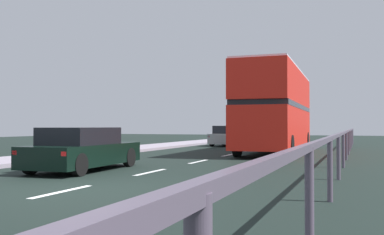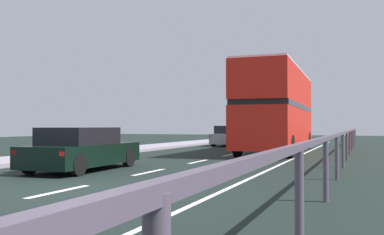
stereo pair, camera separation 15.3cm
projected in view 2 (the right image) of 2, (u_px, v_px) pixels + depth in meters
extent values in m
cube|color=black|center=(73.00, 191.00, 9.70)|extent=(73.78, 120.00, 0.10)
cube|color=silver|center=(59.00, 191.00, 9.27)|extent=(0.16, 1.99, 0.01)
cube|color=silver|center=(149.00, 172.00, 13.15)|extent=(0.16, 1.99, 0.01)
cube|color=silver|center=(198.00, 162.00, 17.04)|extent=(0.16, 1.99, 0.01)
cube|color=silver|center=(229.00, 155.00, 20.93)|extent=(0.16, 1.99, 0.01)
cube|color=silver|center=(250.00, 150.00, 24.81)|extent=(0.16, 1.99, 0.01)
cube|color=silver|center=(266.00, 147.00, 28.70)|extent=(0.16, 1.99, 0.01)
cube|color=silver|center=(277.00, 145.00, 32.59)|extent=(0.16, 1.99, 0.01)
cube|color=silver|center=(287.00, 143.00, 36.47)|extent=(0.16, 1.99, 0.01)
cube|color=silver|center=(286.00, 162.00, 16.91)|extent=(0.12, 46.00, 0.01)
cube|color=#514657|center=(345.00, 132.00, 16.14)|extent=(0.08, 42.00, 0.08)
cylinder|color=#514657|center=(299.00, 201.00, 4.73)|extent=(0.10, 0.10, 1.16)
cylinder|color=#514657|center=(326.00, 170.00, 7.99)|extent=(0.10, 0.10, 1.16)
cylinder|color=#514657|center=(337.00, 157.00, 11.24)|extent=(0.10, 0.10, 1.16)
cylinder|color=#514657|center=(343.00, 150.00, 14.50)|extent=(0.10, 0.10, 1.16)
cylinder|color=#514657|center=(347.00, 146.00, 17.76)|extent=(0.10, 0.10, 1.16)
cylinder|color=#514657|center=(349.00, 143.00, 21.01)|extent=(0.10, 0.10, 1.16)
cylinder|color=#514657|center=(351.00, 141.00, 24.27)|extent=(0.10, 0.10, 1.16)
cylinder|color=#514657|center=(353.00, 139.00, 27.53)|extent=(0.10, 0.10, 1.16)
cylinder|color=#514657|center=(354.00, 138.00, 30.78)|extent=(0.10, 0.10, 1.16)
cylinder|color=#514657|center=(355.00, 136.00, 34.04)|extent=(0.10, 0.10, 1.16)
cube|color=red|center=(278.00, 128.00, 23.15)|extent=(2.86, 11.47, 1.92)
cube|color=black|center=(278.00, 107.00, 23.17)|extent=(2.86, 11.01, 0.24)
cube|color=red|center=(278.00, 89.00, 23.19)|extent=(2.86, 11.47, 1.71)
cube|color=silver|center=(278.00, 72.00, 23.21)|extent=(2.80, 11.24, 0.10)
cube|color=black|center=(291.00, 126.00, 28.49)|extent=(2.28, 0.11, 1.34)
cube|color=yellow|center=(291.00, 89.00, 28.54)|extent=(1.52, 0.08, 0.28)
cylinder|color=black|center=(270.00, 140.00, 27.57)|extent=(0.31, 1.01, 1.00)
cylinder|color=black|center=(308.00, 141.00, 26.78)|extent=(0.31, 1.01, 1.00)
cylinder|color=black|center=(238.00, 146.00, 19.67)|extent=(0.31, 1.01, 1.00)
cylinder|color=black|center=(290.00, 147.00, 18.88)|extent=(0.31, 1.01, 1.00)
cube|color=black|center=(83.00, 154.00, 13.80)|extent=(1.97, 4.53, 0.64)
cube|color=black|center=(79.00, 136.00, 13.60)|extent=(1.67, 2.52, 0.52)
cube|color=red|center=(14.00, 153.00, 11.98)|extent=(0.16, 0.07, 0.12)
cube|color=red|center=(63.00, 154.00, 11.48)|extent=(0.16, 0.07, 0.12)
cylinder|color=black|center=(88.00, 156.00, 15.50)|extent=(0.23, 0.65, 0.64)
cylinder|color=black|center=(128.00, 157.00, 14.99)|extent=(0.23, 0.65, 0.64)
cylinder|color=black|center=(30.00, 163.00, 12.61)|extent=(0.23, 0.65, 0.64)
cylinder|color=black|center=(78.00, 165.00, 12.10)|extent=(0.23, 0.65, 0.64)
cube|color=gray|center=(231.00, 138.00, 30.76)|extent=(1.90, 4.05, 0.68)
cube|color=black|center=(230.00, 130.00, 30.59)|extent=(1.64, 2.24, 0.55)
cube|color=red|center=(210.00, 136.00, 29.25)|extent=(0.16, 0.06, 0.12)
cube|color=red|center=(233.00, 137.00, 28.63)|extent=(0.16, 0.06, 0.12)
cylinder|color=black|center=(226.00, 141.00, 32.28)|extent=(0.21, 0.64, 0.64)
cylinder|color=black|center=(247.00, 141.00, 31.64)|extent=(0.21, 0.64, 0.64)
cylinder|color=black|center=(213.00, 142.00, 29.87)|extent=(0.21, 0.64, 0.64)
cylinder|color=black|center=(237.00, 142.00, 29.24)|extent=(0.21, 0.64, 0.64)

